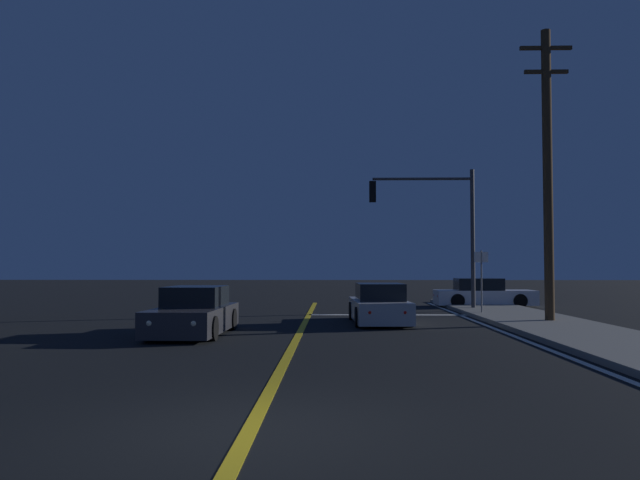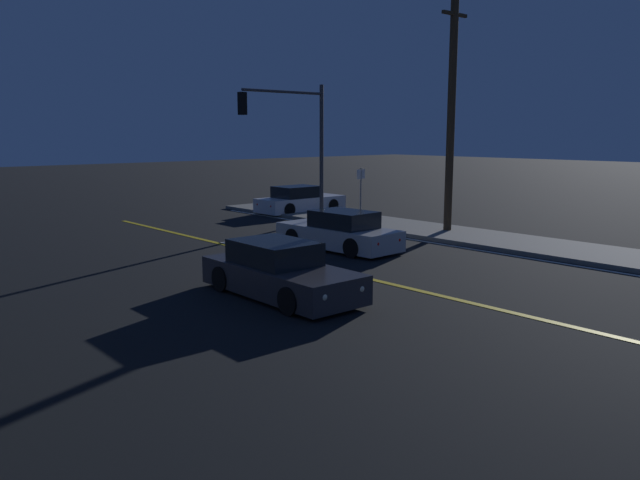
{
  "view_description": "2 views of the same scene",
  "coord_description": "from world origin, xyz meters",
  "px_view_note": "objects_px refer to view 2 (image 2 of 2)",
  "views": [
    {
      "loc": [
        0.98,
        -7.33,
        1.91
      ],
      "look_at": [
        0.44,
        17.16,
        2.93
      ],
      "focal_mm": 35.31,
      "sensor_mm": 36.0,
      "label": 1
    },
    {
      "loc": [
        -12.08,
        -1.54,
        3.91
      ],
      "look_at": [
        -1.5,
        10.33,
        1.21
      ],
      "focal_mm": 35.1,
      "sensor_mm": 36.0,
      "label": 2
    }
  ],
  "objects_px": {
    "car_lead_oncoming_white": "(300,201)",
    "utility_pole_right": "(452,104)",
    "car_mid_block_silver": "(339,232)",
    "traffic_signal_near_right": "(294,130)",
    "car_far_approaching_charcoal": "(280,273)",
    "street_sign_corner": "(361,188)"
  },
  "relations": [
    {
      "from": "car_far_approaching_charcoal",
      "to": "street_sign_corner",
      "type": "bearing_deg",
      "value": -144.02
    },
    {
      "from": "car_mid_block_silver",
      "to": "utility_pole_right",
      "type": "distance_m",
      "value": 7.13
    },
    {
      "from": "car_mid_block_silver",
      "to": "traffic_signal_near_right",
      "type": "height_order",
      "value": "traffic_signal_near_right"
    },
    {
      "from": "car_far_approaching_charcoal",
      "to": "traffic_signal_near_right",
      "type": "height_order",
      "value": "traffic_signal_near_right"
    },
    {
      "from": "utility_pole_right",
      "to": "car_lead_oncoming_white",
      "type": "bearing_deg",
      "value": 90.03
    },
    {
      "from": "car_lead_oncoming_white",
      "to": "utility_pole_right",
      "type": "height_order",
      "value": "utility_pole_right"
    },
    {
      "from": "car_lead_oncoming_white",
      "to": "street_sign_corner",
      "type": "bearing_deg",
      "value": -13.32
    },
    {
      "from": "traffic_signal_near_right",
      "to": "utility_pole_right",
      "type": "distance_m",
      "value": 6.88
    },
    {
      "from": "car_far_approaching_charcoal",
      "to": "street_sign_corner",
      "type": "height_order",
      "value": "street_sign_corner"
    },
    {
      "from": "car_mid_block_silver",
      "to": "traffic_signal_near_right",
      "type": "distance_m",
      "value": 7.4
    },
    {
      "from": "car_far_approaching_charcoal",
      "to": "car_mid_block_silver",
      "type": "bearing_deg",
      "value": -145.3
    },
    {
      "from": "car_mid_block_silver",
      "to": "car_lead_oncoming_white",
      "type": "bearing_deg",
      "value": 55.32
    },
    {
      "from": "car_mid_block_silver",
      "to": "traffic_signal_near_right",
      "type": "bearing_deg",
      "value": 61.67
    },
    {
      "from": "car_far_approaching_charcoal",
      "to": "utility_pole_right",
      "type": "height_order",
      "value": "utility_pole_right"
    },
    {
      "from": "car_far_approaching_charcoal",
      "to": "car_lead_oncoming_white",
      "type": "bearing_deg",
      "value": -130.52
    },
    {
      "from": "car_far_approaching_charcoal",
      "to": "traffic_signal_near_right",
      "type": "bearing_deg",
      "value": -130.1
    },
    {
      "from": "car_far_approaching_charcoal",
      "to": "traffic_signal_near_right",
      "type": "relative_size",
      "value": 0.75
    },
    {
      "from": "car_far_approaching_charcoal",
      "to": "street_sign_corner",
      "type": "xyz_separation_m",
      "value": [
        9.56,
        6.68,
        1.1
      ]
    },
    {
      "from": "car_lead_oncoming_white",
      "to": "car_far_approaching_charcoal",
      "type": "distance_m",
      "value": 16.51
    },
    {
      "from": "street_sign_corner",
      "to": "car_mid_block_silver",
      "type": "bearing_deg",
      "value": -143.45
    },
    {
      "from": "car_lead_oncoming_white",
      "to": "car_mid_block_silver",
      "type": "xyz_separation_m",
      "value": [
        -5.53,
        -8.74,
        -0.0
      ]
    },
    {
      "from": "car_lead_oncoming_white",
      "to": "street_sign_corner",
      "type": "xyz_separation_m",
      "value": [
        -1.39,
        -5.68,
        1.1
      ]
    }
  ]
}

